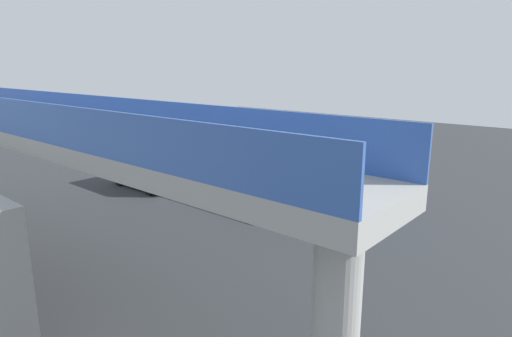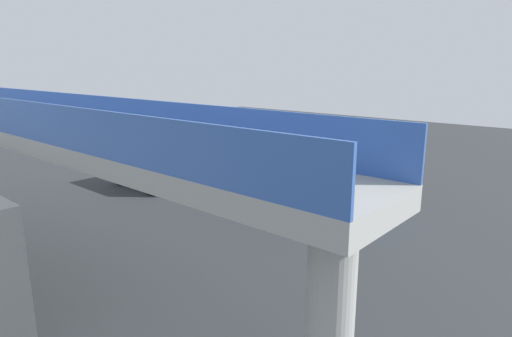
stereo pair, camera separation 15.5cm
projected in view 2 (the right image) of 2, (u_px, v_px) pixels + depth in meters
ground at (269, 192)px, 25.72m from camera, size 80.00×80.00×0.00m
city_bus at (268, 165)px, 24.40m from camera, size 11.54×2.85×3.15m
parked_van at (147, 168)px, 26.70m from camera, size 4.80×2.17×2.05m
bicycle_orange at (147, 169)px, 29.91m from camera, size 1.77×0.44×0.96m
pedestrian at (230, 155)px, 32.01m from camera, size 0.38×0.38×1.79m
traffic_sign at (361, 163)px, 24.84m from camera, size 0.08×0.60×2.80m
lane_dash_leftmost at (387, 201)px, 24.10m from camera, size 2.00×0.20×0.01m
lane_dash_left at (326, 188)px, 26.67m from camera, size 2.00×0.20×0.01m
lane_dash_centre at (275, 177)px, 29.24m from camera, size 2.00×0.20×0.01m
lane_dash_right at (233, 168)px, 31.80m from camera, size 2.00×0.20×0.01m
pedestrian_overpass at (39, 144)px, 15.27m from camera, size 26.02×2.60×6.34m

